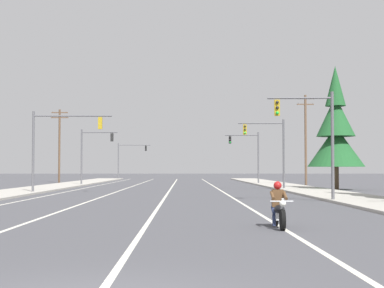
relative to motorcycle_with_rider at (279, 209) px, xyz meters
The scene contains 16 objects.
lane_stripe_center 34.91m from the motorcycle_with_rider, 96.97° to the left, with size 0.16×100.00×0.01m, color beige.
lane_stripe_left 35.65m from the motorcycle_with_rider, 103.61° to the left, with size 0.16×100.00×0.01m, color beige.
lane_stripe_right 34.65m from the motorcycle_with_rider, 89.83° to the left, with size 0.16×100.00×0.01m, color beige.
lane_stripe_far_left 36.80m from the motorcycle_with_rider, 109.68° to the left, with size 0.16×100.00×0.01m, color beige.
sidewalk_kerb_right 30.52m from the motorcycle_with_rider, 76.26° to the left, with size 4.40×110.00×0.14m, color #ADA89E.
sidewalk_kerb_left 33.61m from the motorcycle_with_rider, 118.10° to the left, with size 4.40×110.00×0.14m, color #ADA89E.
motorcycle_with_rider is the anchor object (origin of this frame).
traffic_signal_near_right 15.44m from the motorcycle_with_rider, 73.26° to the left, with size 3.73×0.41×6.20m.
traffic_signal_near_left 29.18m from the motorcycle_with_rider, 115.88° to the left, with size 6.03×0.37×6.20m.
traffic_signal_mid_right 33.73m from the motorcycle_with_rider, 82.05° to the left, with size 4.11×0.37×6.20m.
traffic_signal_mid_left 48.70m from the motorcycle_with_rider, 105.81° to the left, with size 4.06×0.44×6.20m.
traffic_signal_far_right 52.17m from the motorcycle_with_rider, 84.76° to the left, with size 4.07×0.42×6.20m.
traffic_signal_far_left 83.28m from the motorcycle_with_rider, 98.73° to the left, with size 5.58×0.50×6.20m.
utility_pole_right_far 48.43m from the motorcycle_with_rider, 77.31° to the left, with size 2.08×0.26×10.10m.
utility_pole_left_far 61.25m from the motorcycle_with_rider, 108.32° to the left, with size 2.25×0.26×9.52m.
conifer_tree_right_verge_far 34.35m from the motorcycle_with_rider, 72.53° to the left, with size 4.93×4.93×10.85m.
Camera 1 is at (1.31, -8.31, 1.88)m, focal length 55.26 mm.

